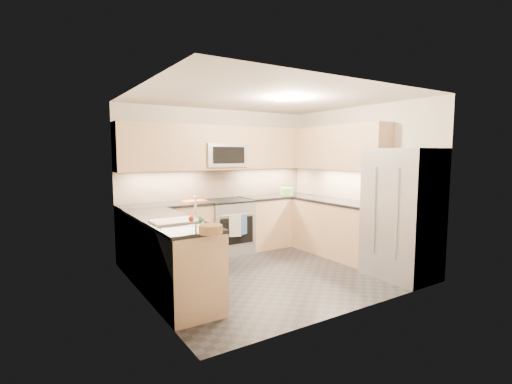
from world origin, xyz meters
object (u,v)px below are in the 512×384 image
at_px(gas_range, 227,227).
at_px(microwave, 223,155).
at_px(cutting_board, 194,201).
at_px(refrigerator, 402,214).
at_px(fruit_basket, 211,229).
at_px(utensil_bowl, 287,191).

xyz_separation_m(gas_range, microwave, (0.00, 0.12, 1.24)).
height_order(gas_range, cutting_board, cutting_board).
xyz_separation_m(microwave, cutting_board, (-0.57, -0.04, -0.75)).
bearing_deg(gas_range, refrigerator, -59.12).
xyz_separation_m(cutting_board, fruit_basket, (-0.86, -2.41, 0.04)).
xyz_separation_m(gas_range, fruit_basket, (-1.43, -2.32, 0.53)).
distance_m(microwave, utensil_bowl, 1.46).
bearing_deg(fruit_basket, cutting_board, 70.43).
bearing_deg(gas_range, microwave, 90.00).
relative_size(gas_range, fruit_basket, 3.85).
xyz_separation_m(microwave, utensil_bowl, (1.28, -0.13, -0.69)).
xyz_separation_m(microwave, fruit_basket, (-1.43, -2.45, -0.72)).
bearing_deg(microwave, utensil_bowl, -5.66).
bearing_deg(utensil_bowl, cutting_board, 177.40).
bearing_deg(cutting_board, fruit_basket, -109.57).
bearing_deg(refrigerator, utensil_bowl, 93.99).
xyz_separation_m(gas_range, refrigerator, (1.45, -2.43, 0.45)).
relative_size(refrigerator, utensil_bowl, 7.34).
height_order(refrigerator, cutting_board, refrigerator).
bearing_deg(fruit_basket, refrigerator, -2.02).
bearing_deg(gas_range, utensil_bowl, -0.09).
bearing_deg(utensil_bowl, gas_range, 179.91).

